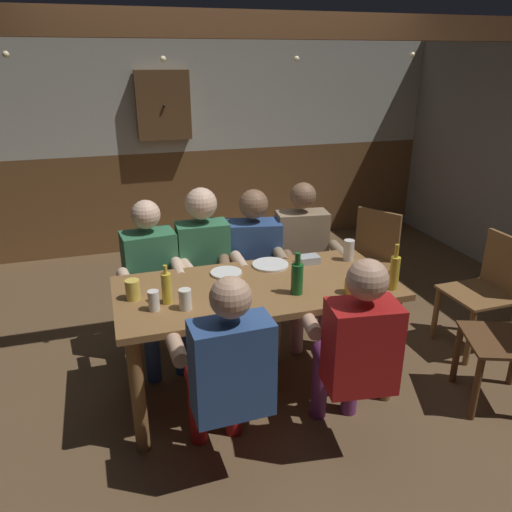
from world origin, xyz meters
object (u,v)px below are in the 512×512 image
at_px(person_1, 206,266).
at_px(person_3, 304,256).
at_px(condiment_caddy, 309,259).
at_px(bottle_2, 394,272).
at_px(wall_dart_cabinet, 163,105).
at_px(bottle_0, 167,288).
at_px(person_5, 355,346).
at_px(bottle_1, 297,277).
at_px(pint_glass_0, 185,299).
at_px(pint_glass_4, 351,285).
at_px(pint_glass_3, 154,301).
at_px(plate_1, 270,265).
at_px(person_2, 255,262).
at_px(table_candle, 365,274).
at_px(chair_empty_far_end, 487,289).
at_px(chair_empty_near_left, 369,260).
at_px(pint_glass_2, 133,290).
at_px(plate_0, 226,273).
at_px(person_0, 153,276).
at_px(person_4, 227,369).
at_px(pint_glass_1, 349,250).
at_px(dining_table, 257,303).

bearing_deg(person_1, person_3, -178.83).
relative_size(condiment_caddy, bottle_2, 0.49).
bearing_deg(wall_dart_cabinet, bottle_0, -98.06).
bearing_deg(person_5, bottle_1, 117.62).
bearing_deg(bottle_0, bottle_2, -9.42).
relative_size(pint_glass_0, pint_glass_4, 1.16).
bearing_deg(pint_glass_3, plate_1, 26.45).
relative_size(person_2, wall_dart_cabinet, 1.71).
bearing_deg(bottle_2, table_candle, 119.46).
distance_m(chair_empty_far_end, pint_glass_3, 2.48).
height_order(chair_empty_near_left, pint_glass_2, pint_glass_2).
bearing_deg(pint_glass_3, pint_glass_4, -6.49).
bearing_deg(wall_dart_cabinet, pint_glass_0, -96.17).
relative_size(chair_empty_far_end, bottle_1, 3.43).
height_order(person_1, bottle_2, person_1).
xyz_separation_m(plate_0, wall_dart_cabinet, (-0.01, 2.61, 0.82)).
distance_m(person_2, table_candle, 0.91).
relative_size(chair_empty_far_end, bottle_0, 3.81).
bearing_deg(bottle_1, person_3, 64.75).
distance_m(chair_empty_far_end, bottle_1, 1.68).
bearing_deg(person_2, bottle_2, 133.73).
height_order(person_1, chair_empty_far_end, person_1).
xyz_separation_m(person_3, condiment_caddy, (-0.13, -0.39, 0.14)).
bearing_deg(bottle_2, pint_glass_4, 175.03).
bearing_deg(plate_1, wall_dart_cabinet, 97.15).
bearing_deg(bottle_0, person_1, 62.46).
xyz_separation_m(bottle_1, pint_glass_2, (-0.93, 0.21, -0.04)).
bearing_deg(person_0, pint_glass_3, 78.55).
distance_m(bottle_0, pint_glass_3, 0.11).
bearing_deg(person_1, plate_0, 99.03).
distance_m(person_4, bottle_0, 0.63).
bearing_deg(pint_glass_1, bottle_2, -84.65).
relative_size(person_2, bottle_0, 5.17).
relative_size(person_5, bottle_2, 4.13).
xyz_separation_m(person_2, person_3, (0.39, -0.00, 0.00)).
bearing_deg(pint_glass_0, plate_1, 34.42).
xyz_separation_m(plate_1, bottle_1, (0.01, -0.44, 0.10)).
distance_m(condiment_caddy, plate_1, 0.27).
height_order(person_2, chair_empty_near_left, person_2).
bearing_deg(pint_glass_2, bottle_1, -12.82).
relative_size(plate_0, pint_glass_1, 1.40).
relative_size(chair_empty_near_left, pint_glass_1, 6.05).
bearing_deg(pint_glass_4, pint_glass_0, 174.61).
height_order(person_1, chair_empty_near_left, person_1).
xyz_separation_m(person_4, condiment_caddy, (0.79, 0.85, 0.16)).
distance_m(plate_1, bottle_2, 0.82).
bearing_deg(person_3, person_1, 7.78).
relative_size(dining_table, table_candle, 21.42).
relative_size(pint_glass_1, wall_dart_cabinet, 0.21).
relative_size(person_4, bottle_0, 5.11).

